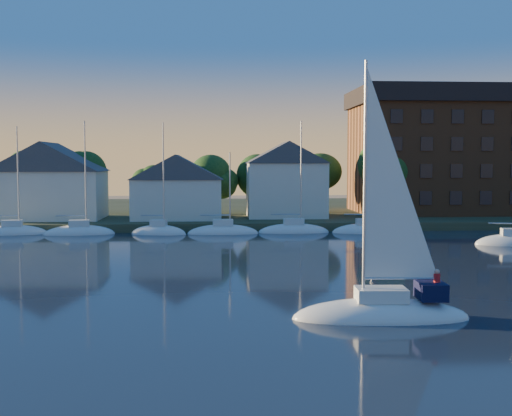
{
  "coord_description": "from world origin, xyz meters",
  "views": [
    {
      "loc": [
        -1.28,
        -24.3,
        8.29
      ],
      "look_at": [
        1.7,
        22.0,
        4.88
      ],
      "focal_mm": 45.0,
      "sensor_mm": 36.0,
      "label": 1
    }
  ],
  "objects": [
    {
      "name": "wooden_dock",
      "position": [
        0.0,
        52.0,
        0.0
      ],
      "size": [
        120.0,
        3.0,
        1.0
      ],
      "primitive_type": "cube",
      "color": "brown",
      "rests_on": "ground"
    },
    {
      "name": "ground",
      "position": [
        0.0,
        0.0,
        0.0
      ],
      "size": [
        260.0,
        260.0,
        0.0
      ],
      "primitive_type": "plane",
      "color": "black",
      "rests_on": "ground"
    },
    {
      "name": "clubhouse_west",
      "position": [
        -22.0,
        58.0,
        5.93
      ],
      "size": [
        13.65,
        9.45,
        9.64
      ],
      "color": "white",
      "rests_on": "shoreline_land"
    },
    {
      "name": "tree_line",
      "position": [
        2.0,
        63.0,
        7.18
      ],
      "size": [
        93.4,
        5.4,
        8.9
      ],
      "color": "#332317",
      "rests_on": "shoreline_land"
    },
    {
      "name": "clubhouse_centre",
      "position": [
        -6.0,
        57.0,
        5.13
      ],
      "size": [
        11.55,
        8.4,
        8.08
      ],
      "color": "white",
      "rests_on": "shoreline_land"
    },
    {
      "name": "shoreline_land",
      "position": [
        0.0,
        75.0,
        0.0
      ],
      "size": [
        160.0,
        50.0,
        2.0
      ],
      "primitive_type": "cube",
      "color": "#303820",
      "rests_on": "ground"
    },
    {
      "name": "drifting_sailboat_right",
      "position": [
        27.97,
        36.77,
        0.1
      ],
      "size": [
        7.38,
        3.84,
        11.24
      ],
      "rotation": [
        0.0,
        0.0,
        -0.22
      ],
      "color": "silver",
      "rests_on": "ground"
    },
    {
      "name": "condo_block",
      "position": [
        34.0,
        64.95,
        9.79
      ],
      "size": [
        31.0,
        17.0,
        17.4
      ],
      "color": "brown",
      "rests_on": "shoreline_land"
    },
    {
      "name": "clubhouse_east",
      "position": [
        8.0,
        59.0,
        6.0
      ],
      "size": [
        10.5,
        8.4,
        9.8
      ],
      "color": "white",
      "rests_on": "shoreline_land"
    },
    {
      "name": "moored_fleet",
      "position": [
        -12.0,
        49.0,
        0.1
      ],
      "size": [
        63.5,
        2.4,
        12.05
      ],
      "color": "silver",
      "rests_on": "ground"
    },
    {
      "name": "hero_sailboat",
      "position": [
        7.56,
        8.39,
        0.6
      ],
      "size": [
        9.51,
        3.51,
        14.53
      ],
      "rotation": [
        0.0,
        0.0,
        3.09
      ],
      "color": "silver",
      "rests_on": "ground"
    }
  ]
}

